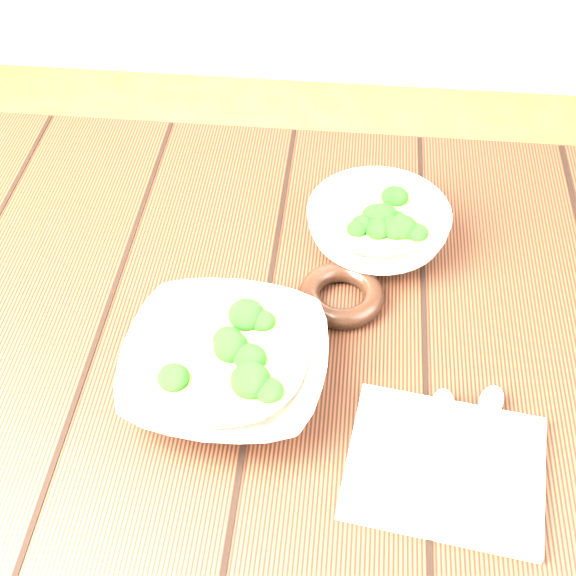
# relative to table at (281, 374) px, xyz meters

# --- Properties ---
(ground) EXTENTS (3.50, 3.50, 0.00)m
(ground) POSITION_rel_table_xyz_m (0.00, 0.00, -0.63)
(ground) COLOR brown
(table) EXTENTS (1.20, 0.80, 0.75)m
(table) POSITION_rel_table_xyz_m (0.00, 0.00, 0.00)
(table) COLOR #391C10
(table) RESTS_ON ground
(soup_bowl_front) EXTENTS (0.24, 0.24, 0.07)m
(soup_bowl_front) POSITION_rel_table_xyz_m (-0.05, -0.11, 0.15)
(soup_bowl_front) COLOR silver
(soup_bowl_front) RESTS_ON table
(soup_bowl_back) EXTENTS (0.19, 0.19, 0.07)m
(soup_bowl_back) POSITION_rel_table_xyz_m (0.12, 0.14, 0.15)
(soup_bowl_back) COLOR silver
(soup_bowl_back) RESTS_ON table
(trivet) EXTENTS (0.14, 0.14, 0.03)m
(trivet) POSITION_rel_table_xyz_m (0.07, 0.03, 0.13)
(trivet) COLOR black
(trivet) RESTS_ON table
(napkin) EXTENTS (0.23, 0.19, 0.01)m
(napkin) POSITION_rel_table_xyz_m (0.20, -0.20, 0.13)
(napkin) COLOR #BAB69B
(napkin) RESTS_ON table
(spoon_left) EXTENTS (0.05, 0.17, 0.01)m
(spoon_left) POSITION_rel_table_xyz_m (0.19, -0.16, 0.13)
(spoon_left) COLOR #9F9C8C
(spoon_left) RESTS_ON napkin
(spoon_right) EXTENTS (0.08, 0.16, 0.01)m
(spoon_right) POSITION_rel_table_xyz_m (0.24, -0.15, 0.13)
(spoon_right) COLOR #9F9C8C
(spoon_right) RESTS_ON napkin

